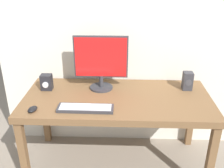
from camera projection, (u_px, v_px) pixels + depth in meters
ground_plane at (117, 162)px, 2.55m from camera, size 6.00×6.00×0.00m
desk at (117, 104)px, 2.28m from camera, size 1.61×0.75×0.72m
monitor at (101, 61)px, 2.31m from camera, size 0.48×0.21×0.49m
keyboard_primary at (85, 108)px, 2.05m from camera, size 0.44×0.13×0.03m
mouse at (33, 109)px, 2.03m from camera, size 0.08×0.11×0.03m
speaker_right at (187, 81)px, 2.35m from camera, size 0.08×0.09×0.16m
audio_controller at (47, 82)px, 2.35m from camera, size 0.10×0.09×0.14m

